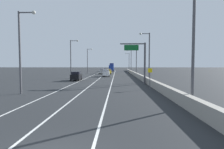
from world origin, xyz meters
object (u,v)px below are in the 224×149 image
Objects in this scene: speed_advisory_sign at (150,77)px; car_white_4 at (106,73)px; lamp_post_right_third at (136,58)px; lamp_post_left_far at (88,59)px; overhead_sign_gantry at (141,58)px; car_silver_3 at (102,71)px; car_black_1 at (76,76)px; lamp_post_right_near at (190,39)px; car_gray_2 at (104,70)px; lamp_post_left_near at (22,46)px; lamp_post_right_fifth at (129,61)px; lamp_post_right_fourth at (131,60)px; box_truck at (112,68)px; lamp_post_left_mid at (72,56)px; lamp_post_right_second at (148,54)px; car_yellow_0 at (109,72)px.

speed_advisory_sign is 0.68× the size of car_white_4.
lamp_post_left_far is at bearing 140.42° from lamp_post_right_third.
lamp_post_right_third is 1.00× the size of lamp_post_left_far.
overhead_sign_gantry is 1.86× the size of car_silver_3.
car_black_1 is (-14.89, -17.81, -4.70)m from lamp_post_right_third.
lamp_post_right_near is 68.95m from car_gray_2.
overhead_sign_gantry reaches higher than speed_advisory_sign.
lamp_post_right_third is 23.69m from car_black_1.
lamp_post_left_near reaches higher than overhead_sign_gantry.
lamp_post_right_third is at bearing 87.98° from speed_advisory_sign.
lamp_post_right_fifth is at bearing 88.24° from overhead_sign_gantry.
lamp_post_right_fourth is 19.62m from box_truck.
lamp_post_left_far is at bearing -116.17° from car_gray_2.
lamp_post_right_fourth is at bearing 20.76° from lamp_post_left_far.
car_silver_3 is (-11.63, 11.83, -4.65)m from lamp_post_right_third.
lamp_post_left_far is (-0.19, 50.38, 0.00)m from lamp_post_left_near.
lamp_post_right_fourth is 2.45× the size of car_silver_3.
speed_advisory_sign is 57.94m from car_gray_2.
lamp_post_left_mid and lamp_post_left_far have the same top height.
overhead_sign_gantry is 41.87m from lamp_post_left_far.
car_white_4 is (8.54, 6.50, -4.66)m from lamp_post_left_mid.
box_truck is at bearing 116.98° from lamp_post_right_fourth.
speed_advisory_sign is 0.30× the size of lamp_post_right_third.
lamp_post_left_mid reaches higher than overhead_sign_gantry.
lamp_post_right_second is 19.71m from car_white_4.
lamp_post_left_mid is 2.45× the size of car_silver_3.
car_black_1 is 43.66m from car_gray_2.
car_white_4 is at bearing 106.52° from speed_advisory_sign.
car_yellow_0 is (8.65, 19.98, -4.75)m from lamp_post_left_mid.
lamp_post_left_far reaches higher than box_truck.
lamp_post_left_far is at bearing 107.38° from lamp_post_right_near.
lamp_post_left_near is at bearing -97.33° from car_black_1.
lamp_post_right_fifth reaches higher than car_yellow_0.
overhead_sign_gantry is 0.76× the size of lamp_post_right_third.
lamp_post_left_far is 20.99m from car_white_4.
car_yellow_0 is 3.75m from car_silver_3.
speed_advisory_sign is 11.02m from lamp_post_right_second.
lamp_post_left_far is (-17.40, -6.59, 0.00)m from lamp_post_right_fourth.
lamp_post_left_near is 18.91m from car_black_1.
lamp_post_left_far is at bearing 148.39° from car_yellow_0.
speed_advisory_sign is (0.44, -6.86, -2.96)m from overhead_sign_gantry.
car_yellow_0 is (-9.45, -32.79, -4.75)m from lamp_post_right_fifth.
car_black_1 is (2.53, -32.21, -4.70)m from lamp_post_left_far.
lamp_post_right_near is (1.77, -17.65, 0.97)m from overhead_sign_gantry.
overhead_sign_gantry reaches higher than car_silver_3.
lamp_post_right_near is at bearing -57.97° from car_black_1.
lamp_post_left_far is 2.39× the size of car_yellow_0.
car_yellow_0 is 28.98m from box_truck.
car_gray_2 is at bearing -127.22° from lamp_post_right_fifth.
speed_advisory_sign is 41.15m from car_yellow_0.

